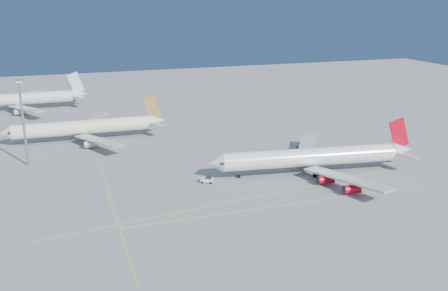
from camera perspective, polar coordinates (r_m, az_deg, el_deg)
ground at (r=144.96m, az=3.33°, el=-4.91°), size 500.00×500.00×0.00m
taxiway_lines at (r=146.03m, az=-2.99°, el=-4.74°), size 118.86×140.00×0.02m
airliner_virgin at (r=158.31m, az=10.28°, el=-1.36°), size 66.99×59.71×16.54m
airliner_etihad at (r=199.22m, az=-15.47°, el=2.01°), size 61.92×57.37×16.20m
airliner_third at (r=263.19m, az=-22.37°, el=4.90°), size 65.07×60.17×17.50m
pushback_tug at (r=148.81m, az=-1.90°, el=-3.91°), size 4.12×3.52×2.07m
light_mast at (r=172.20m, az=-22.03°, el=3.18°), size 2.45×2.45×28.30m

